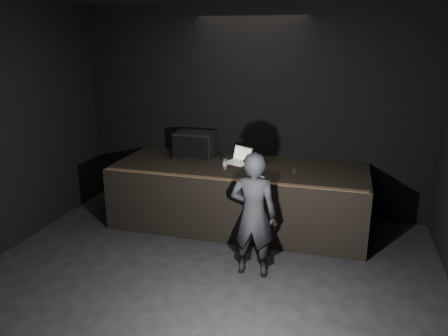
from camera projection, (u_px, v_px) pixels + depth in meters
name	position (u px, v px, depth m)	size (l,w,h in m)	color
ground	(178.00, 324.00, 4.71)	(7.00, 7.00, 0.00)	black
room_walls	(171.00, 142.00, 4.13)	(6.10, 7.10, 3.52)	black
stage_riser	(239.00, 196.00, 7.08)	(4.00, 1.50, 1.00)	black
riser_lip	(227.00, 179.00, 6.28)	(3.92, 0.10, 0.01)	brown
stage_monitor	(195.00, 145.00, 7.40)	(0.66, 0.49, 0.43)	black
cable	(235.00, 157.00, 7.40)	(0.02, 0.02, 0.91)	black
laptop	(239.00, 159.00, 7.12)	(0.46, 0.44, 0.25)	white
beer_can	(225.00, 164.00, 6.78)	(0.07, 0.07, 0.17)	silver
plastic_cup	(294.00, 171.00, 6.53)	(0.08, 0.08, 0.09)	white
wii_remote	(261.00, 177.00, 6.35)	(0.04, 0.17, 0.03)	white
person	(253.00, 215.00, 5.51)	(0.60, 0.39, 1.65)	black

